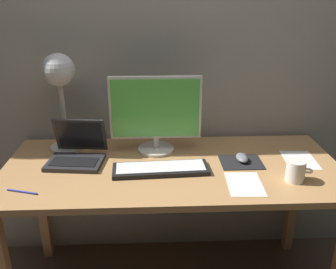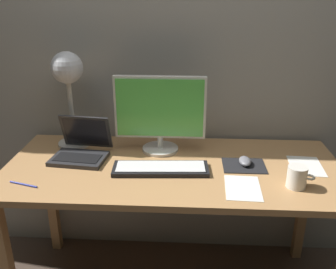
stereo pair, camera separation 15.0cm
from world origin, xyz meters
The scene contains 12 objects.
back_wall centered at (0.00, 0.40, 1.30)m, with size 4.80×0.06×2.60m, color #9E998E.
desk centered at (0.00, 0.00, 0.66)m, with size 1.60×0.70×0.74m.
monitor centered at (-0.08, 0.17, 0.95)m, with size 0.46×0.19×0.39m.
keyboard_main centered at (-0.06, -0.05, 0.75)m, with size 0.45×0.16×0.03m.
laptop centered at (-0.46, 0.09, 0.80)m, with size 0.28×0.26×0.20m.
desk_lamp centered at (-0.54, 0.22, 1.11)m, with size 0.17×0.17×0.50m.
mousepad centered at (0.33, 0.02, 0.74)m, with size 0.20×0.16×0.00m, color black.
mouse centered at (0.34, 0.03, 0.76)m, with size 0.06×0.10×0.03m, color slate.
coffee_mug centered at (0.53, -0.17, 0.79)m, with size 0.12×0.08×0.09m.
paper_sheet_near_mouse centered at (0.63, 0.03, 0.74)m, with size 0.15×0.21×0.00m, color white.
paper_sheet_by_keyboard centered at (0.30, -0.19, 0.74)m, with size 0.15×0.21×0.00m, color white.
pen centered at (-0.63, -0.22, 0.74)m, with size 0.01×0.01×0.14m, color #2633A5.
Camera 2 is at (0.06, -1.56, 1.53)m, focal length 39.30 mm.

